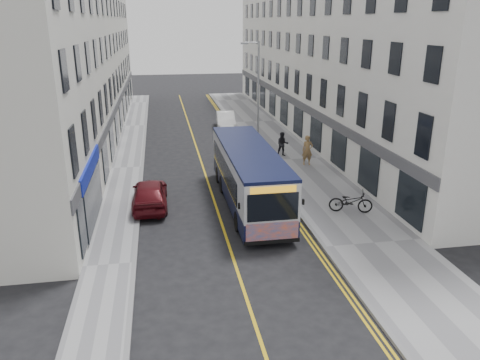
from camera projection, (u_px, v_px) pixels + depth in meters
name	position (u px, v px, depth m)	size (l,w,h in m)	color
ground	(228.00, 244.00, 20.56)	(140.00, 140.00, 0.00)	black
pavement_east	(291.00, 160.00, 32.74)	(4.50, 64.00, 0.12)	gray
pavement_west	(127.00, 168.00, 30.93)	(2.00, 64.00, 0.12)	gray
kerb_east	(260.00, 161.00, 32.38)	(0.18, 64.00, 0.13)	slate
kerb_west	(142.00, 167.00, 31.09)	(0.18, 64.00, 0.13)	slate
road_centre_line	(202.00, 165.00, 31.75)	(0.12, 64.00, 0.01)	gold
road_dbl_yellow_inner	(254.00, 163.00, 32.32)	(0.10, 64.00, 0.01)	gold
road_dbl_yellow_outer	(256.00, 162.00, 32.36)	(0.10, 64.00, 0.01)	gold
terrace_east	(325.00, 55.00, 39.91)	(6.00, 46.00, 13.00)	silver
terrace_west	(75.00, 59.00, 36.60)	(6.00, 46.00, 13.00)	silver
streetlamp	(257.00, 95.00, 32.88)	(1.32, 0.18, 8.00)	#95989D
city_bus	(249.00, 174.00, 24.41)	(2.49, 10.67, 3.10)	black
bicycle	(351.00, 201.00, 23.48)	(0.75, 2.16, 1.14)	black
pedestrian_near	(307.00, 150.00, 31.18)	(0.72, 0.47, 1.98)	olive
pedestrian_far	(283.00, 144.00, 33.21)	(0.84, 0.66, 1.74)	black
car_white	(226.00, 120.00, 42.38)	(1.57, 4.51, 1.49)	white
car_maroon	(150.00, 193.00, 24.38)	(1.79, 4.45, 1.52)	#540E14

